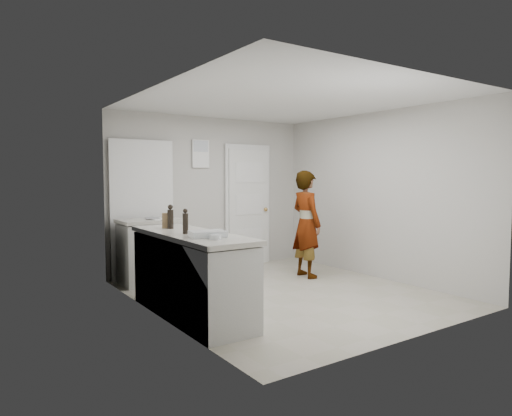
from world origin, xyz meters
TOP-DOWN VIEW (x-y plane):
  - ground at (0.00, 0.00)m, footprint 4.00×4.00m
  - room_shell at (-0.17, 1.95)m, footprint 4.00×4.00m
  - main_counter at (-1.45, -0.20)m, footprint 0.64×1.96m
  - side_counter at (-1.25, 1.55)m, footprint 0.84×0.61m
  - person at (0.89, 0.61)m, footprint 0.43×0.62m
  - cake_mix_box at (-1.49, 0.35)m, footprint 0.12×0.08m
  - spice_jar at (-1.40, 0.46)m, footprint 0.05×0.05m
  - oil_cruet_a at (-1.48, 0.28)m, footprint 0.07×0.07m
  - oil_cruet_b at (-1.54, -0.26)m, footprint 0.06×0.06m
  - baking_dish at (-1.46, -0.61)m, footprint 0.40×0.32m
  - egg_bowl at (-1.49, -0.81)m, footprint 0.12×0.12m
  - papers at (-1.14, 1.50)m, footprint 0.25×0.31m

SIDE VIEW (x-z plane):
  - ground at x=0.00m, z-range 0.00..0.00m
  - main_counter at x=-1.45m, z-range -0.04..0.89m
  - side_counter at x=-1.25m, z-range -0.03..0.89m
  - person at x=0.89m, z-range 0.00..1.62m
  - papers at x=-1.14m, z-range 0.93..0.93m
  - egg_bowl at x=-1.49m, z-range 0.93..0.97m
  - baking_dish at x=-1.46m, z-range 0.92..0.98m
  - spice_jar at x=-1.40m, z-range 0.93..1.00m
  - cake_mix_box at x=-1.49m, z-range 0.93..1.10m
  - room_shell at x=-0.17m, z-range -0.98..3.02m
  - oil_cruet_b at x=-1.54m, z-range 0.92..1.19m
  - oil_cruet_a at x=-1.48m, z-range 0.92..1.20m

